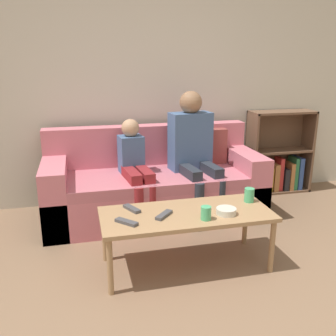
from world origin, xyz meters
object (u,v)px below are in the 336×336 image
at_px(person_adult, 193,145).
at_px(tv_remote_2, 126,222).
at_px(coffee_table, 186,217).
at_px(tv_remote_0, 132,209).
at_px(snack_bowl, 226,211).
at_px(bookshelf, 277,162).
at_px(person_child, 135,166).
at_px(tv_remote_1, 164,215).
at_px(cup_far, 249,195).
at_px(cup_near, 206,213).
at_px(couch, 154,186).

bearing_deg(person_adult, tv_remote_2, -135.11).
xyz_separation_m(coffee_table, tv_remote_0, (-0.38, 0.14, 0.05)).
xyz_separation_m(person_adult, snack_bowl, (-0.08, -1.05, -0.25)).
relative_size(bookshelf, tv_remote_2, 6.01).
bearing_deg(tv_remote_2, person_child, 34.26).
distance_m(bookshelf, snack_bowl, 1.92).
xyz_separation_m(bookshelf, tv_remote_1, (-1.68, -1.40, 0.09)).
distance_m(bookshelf, cup_far, 1.62).
bearing_deg(tv_remote_2, cup_near, -50.02).
relative_size(coffee_table, snack_bowl, 8.57).
bearing_deg(person_adult, coffee_table, -117.67).
relative_size(person_child, tv_remote_1, 6.11).
distance_m(coffee_table, cup_near, 0.20).
relative_size(coffee_table, cup_near, 13.01).
distance_m(bookshelf, cup_near, 2.08).
relative_size(tv_remote_1, snack_bowl, 1.09).
relative_size(couch, cup_far, 18.96).
relative_size(person_child, cup_near, 10.12).
bearing_deg(person_adult, cup_near, -110.51).
bearing_deg(couch, tv_remote_2, -110.81).
distance_m(person_adult, cup_near, 1.15).
height_order(cup_near, tv_remote_1, cup_near).
distance_m(couch, snack_bowl, 1.16).
relative_size(coffee_table, tv_remote_0, 7.13).
bearing_deg(tv_remote_1, cup_far, 52.01).
height_order(cup_far, tv_remote_0, cup_far).
xyz_separation_m(person_child, snack_bowl, (0.50, -0.99, -0.09)).
bearing_deg(snack_bowl, person_child, 116.80).
distance_m(cup_near, tv_remote_1, 0.30).
xyz_separation_m(tv_remote_2, snack_bowl, (0.71, -0.01, 0.01)).
height_order(bookshelf, tv_remote_1, bookshelf).
relative_size(coffee_table, tv_remote_2, 7.92).
bearing_deg(couch, bookshelf, 13.04).
relative_size(cup_near, tv_remote_1, 0.60).
distance_m(bookshelf, tv_remote_1, 2.19).
xyz_separation_m(bookshelf, person_adult, (-1.16, -0.42, 0.36)).
distance_m(bookshelf, person_adult, 1.28).
xyz_separation_m(cup_near, tv_remote_0, (-0.47, 0.29, -0.04)).
relative_size(person_child, tv_remote_0, 5.54).
distance_m(person_child, tv_remote_0, 0.78).
relative_size(couch, tv_remote_0, 11.89).
xyz_separation_m(person_adult, person_child, (-0.58, -0.06, -0.16)).
bearing_deg(bookshelf, cup_near, -132.75).
bearing_deg(cup_near, snack_bowl, 17.36).
bearing_deg(cup_far, snack_bowl, -145.08).
height_order(person_adult, snack_bowl, person_adult).
xyz_separation_m(coffee_table, person_child, (-0.23, 0.89, 0.16)).
height_order(cup_far, tv_remote_1, cup_far).
height_order(coffee_table, tv_remote_0, tv_remote_0).
xyz_separation_m(person_child, tv_remote_0, (-0.15, -0.76, -0.11)).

